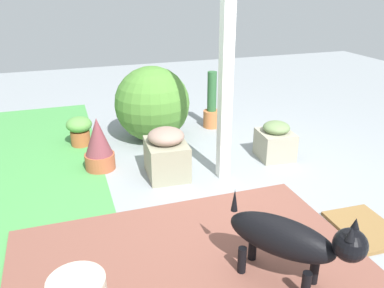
{
  "coord_description": "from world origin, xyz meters",
  "views": [
    {
      "loc": [
        -2.9,
        1.3,
        1.81
      ],
      "look_at": [
        0.21,
        0.25,
        0.43
      ],
      "focal_mm": 37.12,
      "sensor_mm": 36.0,
      "label": 1
    }
  ],
  "objects_px": {
    "round_shrub": "(152,104)",
    "terracotta_pot_tall": "(212,108)",
    "terracotta_pot_spiky": "(99,145)",
    "stone_planter_mid": "(166,154)",
    "doormat": "(365,228)",
    "porch_pillar": "(226,62)",
    "stone_planter_nearest": "(275,141)",
    "terracotta_pot_broad": "(80,129)",
    "dog": "(290,239)"
  },
  "relations": [
    {
      "from": "stone_planter_mid",
      "to": "round_shrub",
      "type": "distance_m",
      "value": 1.02
    },
    {
      "from": "round_shrub",
      "to": "stone_planter_nearest",
      "type": "bearing_deg",
      "value": -130.39
    },
    {
      "from": "porch_pillar",
      "to": "terracotta_pot_broad",
      "type": "distance_m",
      "value": 2.01
    },
    {
      "from": "stone_planter_nearest",
      "to": "dog",
      "type": "bearing_deg",
      "value": 152.66
    },
    {
      "from": "terracotta_pot_tall",
      "to": "stone_planter_nearest",
      "type": "bearing_deg",
      "value": -164.82
    },
    {
      "from": "stone_planter_mid",
      "to": "terracotta_pot_tall",
      "type": "height_order",
      "value": "terracotta_pot_tall"
    },
    {
      "from": "terracotta_pot_broad",
      "to": "doormat",
      "type": "distance_m",
      "value": 3.15
    },
    {
      "from": "doormat",
      "to": "round_shrub",
      "type": "bearing_deg",
      "value": 25.17
    },
    {
      "from": "terracotta_pot_spiky",
      "to": "terracotta_pot_broad",
      "type": "height_order",
      "value": "terracotta_pot_spiky"
    },
    {
      "from": "stone_planter_nearest",
      "to": "terracotta_pot_tall",
      "type": "distance_m",
      "value": 1.16
    },
    {
      "from": "round_shrub",
      "to": "terracotta_pot_tall",
      "type": "relative_size",
      "value": 1.21
    },
    {
      "from": "porch_pillar",
      "to": "round_shrub",
      "type": "xyz_separation_m",
      "value": [
        1.18,
        0.42,
        -0.69
      ]
    },
    {
      "from": "porch_pillar",
      "to": "terracotta_pot_tall",
      "type": "distance_m",
      "value": 1.65
    },
    {
      "from": "terracotta_pot_tall",
      "to": "round_shrub",
      "type": "bearing_deg",
      "value": 101.26
    },
    {
      "from": "round_shrub",
      "to": "terracotta_pot_tall",
      "type": "xyz_separation_m",
      "value": [
        0.16,
        -0.82,
        -0.18
      ]
    },
    {
      "from": "stone_planter_mid",
      "to": "terracotta_pot_broad",
      "type": "height_order",
      "value": "stone_planter_mid"
    },
    {
      "from": "terracotta_pot_broad",
      "to": "dog",
      "type": "height_order",
      "value": "dog"
    },
    {
      "from": "porch_pillar",
      "to": "stone_planter_nearest",
      "type": "height_order",
      "value": "porch_pillar"
    },
    {
      "from": "stone_planter_mid",
      "to": "terracotta_pot_tall",
      "type": "distance_m",
      "value": 1.47
    },
    {
      "from": "stone_planter_mid",
      "to": "terracotta_pot_broad",
      "type": "xyz_separation_m",
      "value": [
        1.06,
        0.75,
        -0.04
      ]
    },
    {
      "from": "terracotta_pot_tall",
      "to": "doormat",
      "type": "bearing_deg",
      "value": -173.25
    },
    {
      "from": "porch_pillar",
      "to": "stone_planter_mid",
      "type": "bearing_deg",
      "value": 69.85
    },
    {
      "from": "terracotta_pot_tall",
      "to": "terracotta_pot_broad",
      "type": "distance_m",
      "value": 1.67
    },
    {
      "from": "terracotta_pot_spiky",
      "to": "terracotta_pot_tall",
      "type": "bearing_deg",
      "value": -62.53
    },
    {
      "from": "round_shrub",
      "to": "terracotta_pot_broad",
      "type": "xyz_separation_m",
      "value": [
        0.07,
        0.85,
        -0.25
      ]
    },
    {
      "from": "terracotta_pot_tall",
      "to": "terracotta_pot_broad",
      "type": "relative_size",
      "value": 2.13
    },
    {
      "from": "terracotta_pot_spiky",
      "to": "dog",
      "type": "relative_size",
      "value": 0.73
    },
    {
      "from": "terracotta_pot_broad",
      "to": "doormat",
      "type": "height_order",
      "value": "terracotta_pot_broad"
    },
    {
      "from": "round_shrub",
      "to": "dog",
      "type": "relative_size",
      "value": 1.17
    },
    {
      "from": "stone_planter_nearest",
      "to": "doormat",
      "type": "height_order",
      "value": "stone_planter_nearest"
    },
    {
      "from": "dog",
      "to": "doormat",
      "type": "relative_size",
      "value": 1.34
    },
    {
      "from": "terracotta_pot_spiky",
      "to": "porch_pillar",
      "type": "bearing_deg",
      "value": -115.98
    },
    {
      "from": "porch_pillar",
      "to": "terracotta_pot_spiky",
      "type": "relative_size",
      "value": 4.13
    },
    {
      "from": "stone_planter_mid",
      "to": "dog",
      "type": "xyz_separation_m",
      "value": [
        -1.7,
        -0.32,
        0.1
      ]
    },
    {
      "from": "terracotta_pot_broad",
      "to": "terracotta_pot_tall",
      "type": "bearing_deg",
      "value": -86.96
    },
    {
      "from": "stone_planter_nearest",
      "to": "stone_planter_mid",
      "type": "bearing_deg",
      "value": 91.69
    },
    {
      "from": "stone_planter_mid",
      "to": "doormat",
      "type": "relative_size",
      "value": 0.88
    },
    {
      "from": "stone_planter_nearest",
      "to": "doormat",
      "type": "xyz_separation_m",
      "value": [
        -1.43,
        0.0,
        -0.18
      ]
    },
    {
      "from": "terracotta_pot_spiky",
      "to": "doormat",
      "type": "xyz_separation_m",
      "value": [
        -1.75,
        -1.83,
        -0.25
      ]
    },
    {
      "from": "stone_planter_mid",
      "to": "dog",
      "type": "height_order",
      "value": "dog"
    },
    {
      "from": "terracotta_pot_spiky",
      "to": "stone_planter_mid",
      "type": "bearing_deg",
      "value": -120.53
    },
    {
      "from": "terracotta_pot_broad",
      "to": "dog",
      "type": "relative_size",
      "value": 0.46
    },
    {
      "from": "round_shrub",
      "to": "terracotta_pot_spiky",
      "type": "distance_m",
      "value": 0.96
    },
    {
      "from": "terracotta_pot_tall",
      "to": "terracotta_pot_spiky",
      "type": "bearing_deg",
      "value": 117.47
    },
    {
      "from": "doormat",
      "to": "dog",
      "type": "bearing_deg",
      "value": 109.16
    },
    {
      "from": "round_shrub",
      "to": "doormat",
      "type": "relative_size",
      "value": 1.57
    },
    {
      "from": "terracotta_pot_spiky",
      "to": "dog",
      "type": "bearing_deg",
      "value": -155.71
    },
    {
      "from": "stone_planter_nearest",
      "to": "stone_planter_mid",
      "type": "xyz_separation_m",
      "value": [
        -0.04,
        1.22,
        0.04
      ]
    },
    {
      "from": "stone_planter_mid",
      "to": "terracotta_pot_broad",
      "type": "bearing_deg",
      "value": 35.28
    },
    {
      "from": "doormat",
      "to": "stone_planter_nearest",
      "type": "bearing_deg",
      "value": -0.08
    }
  ]
}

